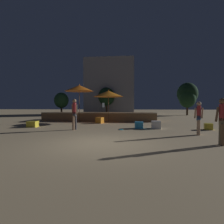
{
  "coord_description": "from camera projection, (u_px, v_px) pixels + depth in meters",
  "views": [
    {
      "loc": [
        1.09,
        -6.66,
        1.47
      ],
      "look_at": [
        0.0,
        4.82,
        1.05
      ],
      "focal_mm": 28.0,
      "sensor_mm": 36.0,
      "label": 1
    }
  ],
  "objects": [
    {
      "name": "ground_plane",
      "position": [
        100.0,
        143.0,
        6.78
      ],
      "size": [
        120.0,
        120.0,
        0.0
      ],
      "primitive_type": "plane",
      "color": "tan"
    },
    {
      "name": "wooden_deck",
      "position": [
        100.0,
        116.0,
        17.42
      ],
      "size": [
        10.7,
        3.05,
        0.85
      ],
      "color": "olive",
      "rests_on": "ground"
    },
    {
      "name": "patio_umbrella_0",
      "position": [
        108.0,
        94.0,
        15.5
      ],
      "size": [
        2.68,
        2.68,
        2.87
      ],
      "color": "brown",
      "rests_on": "ground"
    },
    {
      "name": "patio_umbrella_1",
      "position": [
        79.0,
        88.0,
        15.79
      ],
      "size": [
        2.58,
        2.58,
        3.4
      ],
      "color": "brown",
      "rests_on": "ground"
    },
    {
      "name": "cube_seat_0",
      "position": [
        33.0,
        124.0,
        12.0
      ],
      "size": [
        0.66,
        0.66,
        0.4
      ],
      "rotation": [
        0.0,
        0.0,
        0.07
      ],
      "color": "yellow",
      "rests_on": "ground"
    },
    {
      "name": "cube_seat_1",
      "position": [
        139.0,
        125.0,
        11.29
      ],
      "size": [
        0.57,
        0.57,
        0.43
      ],
      "rotation": [
        0.0,
        0.0,
        -0.1
      ],
      "color": "#2D9EDB",
      "rests_on": "ground"
    },
    {
      "name": "cube_seat_2",
      "position": [
        100.0,
        120.0,
        14.6
      ],
      "size": [
        0.69,
        0.69,
        0.5
      ],
      "rotation": [
        0.0,
        0.0,
        -0.36
      ],
      "color": "orange",
      "rests_on": "ground"
    },
    {
      "name": "cube_seat_3",
      "position": [
        208.0,
        127.0,
        10.67
      ],
      "size": [
        0.57,
        0.57,
        0.38
      ],
      "rotation": [
        0.0,
        0.0,
        -0.28
      ],
      "color": "yellow",
      "rests_on": "ground"
    },
    {
      "name": "cube_seat_4",
      "position": [
        156.0,
        125.0,
        11.22
      ],
      "size": [
        0.64,
        0.64,
        0.48
      ],
      "rotation": [
        0.0,
        0.0,
        -0.12
      ],
      "color": "white",
      "rests_on": "ground"
    },
    {
      "name": "person_0",
      "position": [
        199.0,
        117.0,
        8.7
      ],
      "size": [
        0.45,
        0.29,
        1.67
      ],
      "rotation": [
        0.0,
        0.0,
        4.57
      ],
      "color": "tan",
      "rests_on": "ground"
    },
    {
      "name": "person_1",
      "position": [
        222.0,
        120.0,
        6.44
      ],
      "size": [
        0.51,
        0.3,
        1.75
      ],
      "rotation": [
        0.0,
        0.0,
        4.64
      ],
      "color": "#72664C",
      "rests_on": "ground"
    },
    {
      "name": "person_2",
      "position": [
        74.0,
        113.0,
        10.59
      ],
      "size": [
        0.43,
        0.32,
        1.88
      ],
      "rotation": [
        0.0,
        0.0,
        4.15
      ],
      "color": "#3F3F47",
      "rests_on": "ground"
    },
    {
      "name": "bistro_chair_0",
      "position": [
        103.0,
        106.0,
        18.0
      ],
      "size": [
        0.47,
        0.47,
        0.9
      ],
      "rotation": [
        0.0,
        0.0,
        4.16
      ],
      "color": "#2D3338",
      "rests_on": "wooden_deck"
    },
    {
      "name": "bistro_chair_1",
      "position": [
        75.0,
        106.0,
        16.94
      ],
      "size": [
        0.42,
        0.42,
        0.9
      ],
      "rotation": [
        0.0,
        0.0,
        1.79
      ],
      "color": "#2D3338",
      "rests_on": "wooden_deck"
    },
    {
      "name": "frisbee_disc",
      "position": [
        121.0,
        130.0,
        10.58
      ],
      "size": [
        0.25,
        0.25,
        0.03
      ],
      "color": "#33B2D8",
      "rests_on": "ground"
    },
    {
      "name": "background_tree_0",
      "position": [
        106.0,
        97.0,
        28.51
      ],
      "size": [
        2.69,
        2.69,
        4.44
      ],
      "color": "#3D2B1C",
      "rests_on": "ground"
    },
    {
      "name": "background_tree_1",
      "position": [
        187.0,
        99.0,
        26.54
      ],
      "size": [
        2.43,
        2.43,
        3.84
      ],
      "color": "#3D2B1C",
      "rests_on": "ground"
    },
    {
      "name": "background_tree_2",
      "position": [
        187.0,
        94.0,
        27.1
      ],
      "size": [
        3.09,
        3.09,
        5.04
      ],
      "color": "#3D2B1C",
      "rests_on": "ground"
    },
    {
      "name": "background_tree_3",
      "position": [
        61.0,
        100.0,
        27.56
      ],
      "size": [
        2.23,
        2.23,
        3.54
      ],
      "color": "#3D2B1C",
      "rests_on": "ground"
    },
    {
      "name": "distant_building",
      "position": [
        110.0,
        87.0,
        31.02
      ],
      "size": [
        8.55,
        3.77,
        9.68
      ],
      "color": "gray",
      "rests_on": "ground"
    }
  ]
}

